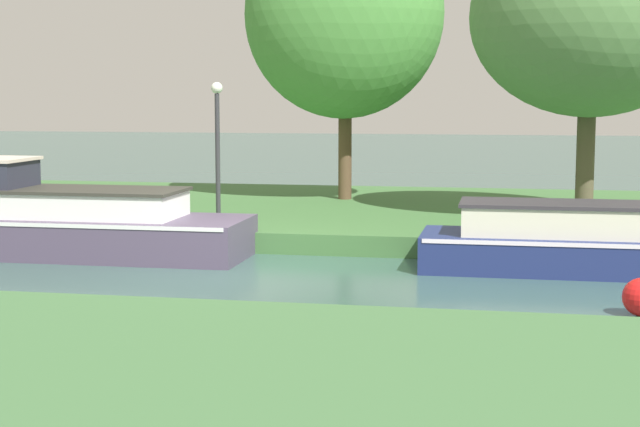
# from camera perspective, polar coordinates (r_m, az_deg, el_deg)

# --- Properties ---
(ground_plane) EXTENTS (120.00, 120.00, 0.00)m
(ground_plane) POSITION_cam_1_polar(r_m,az_deg,el_deg) (16.74, -4.57, -3.46)
(ground_plane) COLOR #385A53
(riverbank_far) EXTENTS (72.00, 10.00, 0.40)m
(riverbank_far) POSITION_cam_1_polar(r_m,az_deg,el_deg) (23.45, 0.01, 0.03)
(riverbank_far) COLOR #3F6D39
(riverbank_far) RESTS_ON ground_plane
(slate_barge) EXTENTS (7.68, 2.07, 1.82)m
(slate_barge) POSITION_cam_1_polar(r_m,az_deg,el_deg) (19.22, -15.47, -0.57)
(slate_barge) COLOR #50445C
(slate_barge) RESTS_ON ground_plane
(navy_narrowboat) EXTENTS (6.85, 1.75, 1.19)m
(navy_narrowboat) POSITION_cam_1_polar(r_m,az_deg,el_deg) (17.34, 16.99, -1.69)
(navy_narrowboat) COLOR navy
(navy_narrowboat) RESTS_ON ground_plane
(willow_tree_centre) EXTENTS (4.89, 3.50, 7.12)m
(willow_tree_centre) POSITION_cam_1_polar(r_m,az_deg,el_deg) (24.37, 1.37, 11.49)
(willow_tree_centre) COLOR brown
(willow_tree_centre) RESTS_ON riverbank_far
(willow_tree_right) EXTENTS (5.04, 4.49, 6.33)m
(willow_tree_right) POSITION_cam_1_polar(r_m,az_deg,el_deg) (21.56, 15.46, 10.95)
(willow_tree_right) COLOR brown
(willow_tree_right) RESTS_ON riverbank_far
(lamp_post) EXTENTS (0.24, 0.24, 2.87)m
(lamp_post) POSITION_cam_1_polar(r_m,az_deg,el_deg) (20.66, -5.97, 4.66)
(lamp_post) COLOR #333338
(lamp_post) RESTS_ON riverbank_far
(mooring_post_near) EXTENTS (0.17, 0.17, 0.68)m
(mooring_post_near) POSITION_cam_1_polar(r_m,az_deg,el_deg) (20.75, -15.16, 0.40)
(mooring_post_near) COLOR #463228
(mooring_post_near) RESTS_ON riverbank_far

